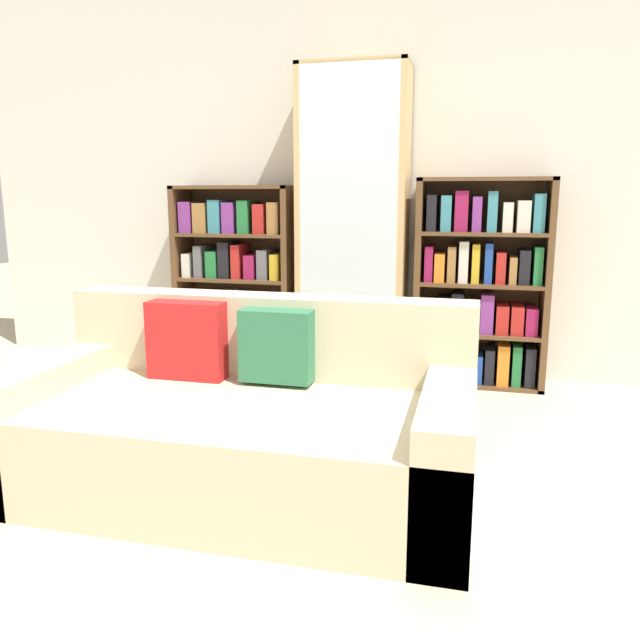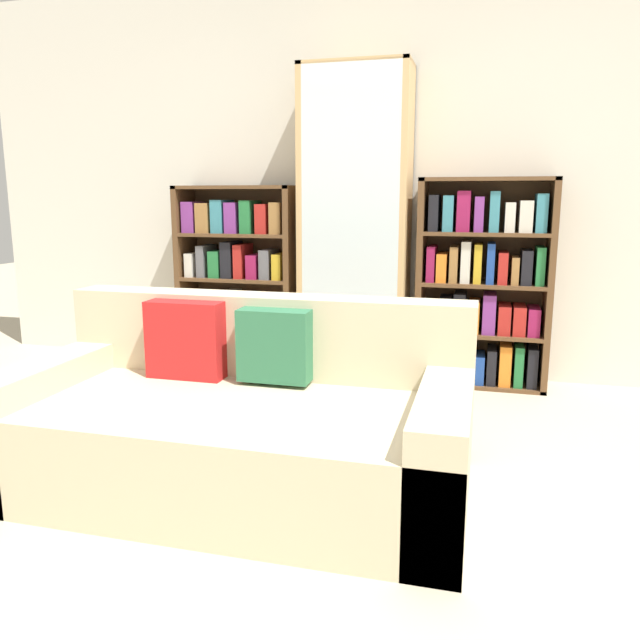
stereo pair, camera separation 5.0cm
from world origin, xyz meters
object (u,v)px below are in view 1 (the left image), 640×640
at_px(bookshelf_right, 481,288).
at_px(display_cabinet, 353,227).
at_px(wine_bottle, 432,402).
at_px(bookshelf_left, 236,281).
at_px(couch, 242,424).

bearing_deg(bookshelf_right, display_cabinet, -178.99).
bearing_deg(wine_bottle, bookshelf_right, 75.15).
bearing_deg(bookshelf_left, display_cabinet, -1.03).
bearing_deg(display_cabinet, bookshelf_left, 178.97).
relative_size(couch, bookshelf_left, 1.48).
xyz_separation_m(couch, bookshelf_left, (-0.73, 1.79, 0.37)).
xyz_separation_m(display_cabinet, wine_bottle, (0.62, -0.88, -0.90)).
bearing_deg(bookshelf_left, couch, -67.73).
height_order(bookshelf_left, bookshelf_right, bookshelf_right).
bearing_deg(wine_bottle, display_cabinet, 125.03).
relative_size(bookshelf_right, wine_bottle, 4.02).
xyz_separation_m(couch, wine_bottle, (0.75, 0.90, -0.13)).
height_order(bookshelf_right, wine_bottle, bookshelf_right).
height_order(couch, bookshelf_left, bookshelf_left).
bearing_deg(couch, bookshelf_right, 61.25).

